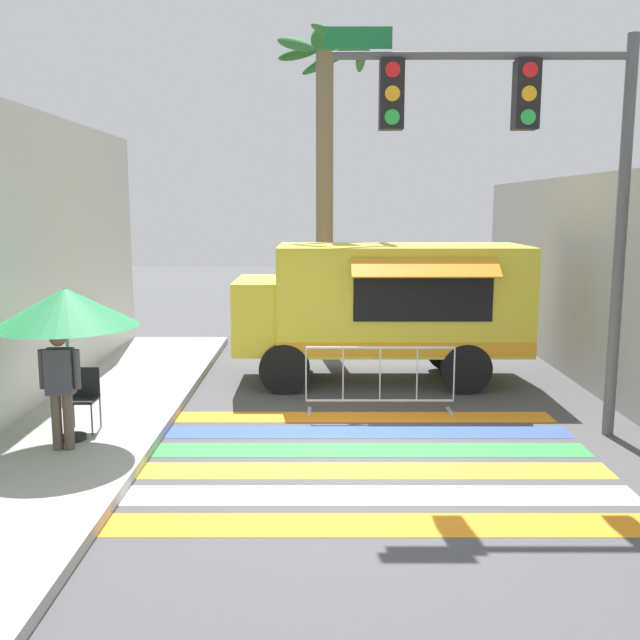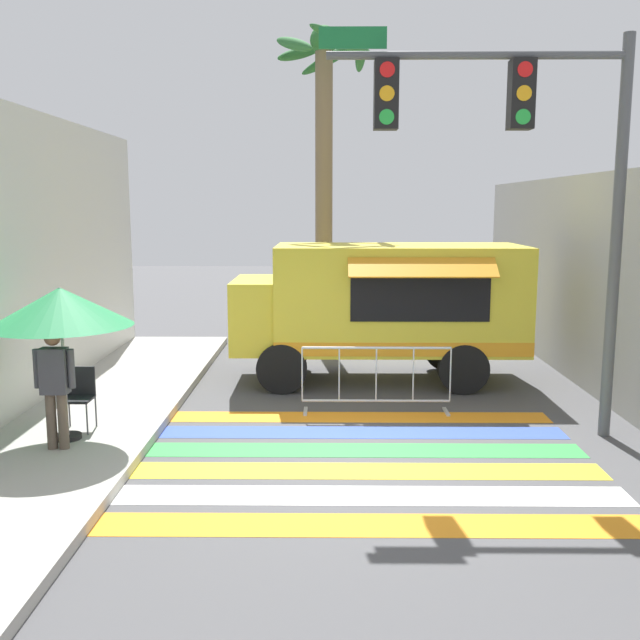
% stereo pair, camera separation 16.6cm
% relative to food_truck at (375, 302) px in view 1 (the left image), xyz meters
% --- Properties ---
extents(ground_plane, '(60.00, 60.00, 0.00)m').
position_rel_food_truck_xyz_m(ground_plane, '(-0.67, -4.24, -1.49)').
color(ground_plane, '#4C4C4F').
extents(concrete_wall_right, '(0.20, 16.00, 3.82)m').
position_rel_food_truck_xyz_m(concrete_wall_right, '(3.78, -1.24, 0.41)').
color(concrete_wall_right, gray).
rests_on(concrete_wall_right, ground_plane).
extents(crosswalk_painted, '(6.40, 4.36, 0.01)m').
position_rel_food_truck_xyz_m(crosswalk_painted, '(-0.67, -4.25, -1.49)').
color(crosswalk_painted, orange).
rests_on(crosswalk_painted, ground_plane).
extents(food_truck, '(5.29, 2.47, 2.54)m').
position_rel_food_truck_xyz_m(food_truck, '(0.00, 0.00, 0.00)').
color(food_truck, yellow).
rests_on(food_truck, ground_plane).
extents(traffic_signal_pole, '(4.17, 0.29, 5.58)m').
position_rel_food_truck_xyz_m(traffic_signal_pole, '(1.68, -3.20, 2.54)').
color(traffic_signal_pole, '#515456').
rests_on(traffic_signal_pole, ground_plane).
extents(patio_umbrella, '(1.87, 1.87, 2.06)m').
position_rel_food_truck_xyz_m(patio_umbrella, '(-4.42, -3.83, 0.44)').
color(patio_umbrella, black).
rests_on(patio_umbrella, sidewalk_left).
extents(folding_chair, '(0.40, 0.40, 0.87)m').
position_rel_food_truck_xyz_m(folding_chair, '(-4.40, -3.38, -0.83)').
color(folding_chair, '#4C4C51').
rests_on(folding_chair, sidewalk_left).
extents(vendor_person, '(0.53, 0.21, 1.57)m').
position_rel_food_truck_xyz_m(vendor_person, '(-4.40, -4.22, -0.47)').
color(vendor_person, brown).
rests_on(vendor_person, sidewalk_left).
extents(barricade_front, '(2.37, 0.44, 1.07)m').
position_rel_food_truck_xyz_m(barricade_front, '(-0.14, -2.09, -0.96)').
color(barricade_front, '#B7BABF').
rests_on(barricade_front, ground_plane).
extents(palm_tree, '(2.26, 2.27, 7.04)m').
position_rel_food_truck_xyz_m(palm_tree, '(-0.97, 2.83, 3.15)').
color(palm_tree, '#7A664C').
rests_on(palm_tree, ground_plane).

